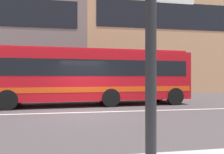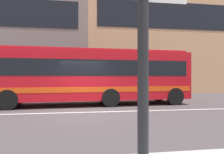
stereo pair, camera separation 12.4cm
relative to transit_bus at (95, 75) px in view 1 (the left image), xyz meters
The scene contains 4 objects.
ground_plane 3.28m from the transit_bus, 102.64° to the right, with size 160.00×160.00×0.00m, color #463E41.
lane_centre_line 3.28m from the transit_bus, 102.64° to the right, with size 60.00×0.16×0.01m, color silver.
apartment_block_right 17.94m from the transit_bus, 52.17° to the left, with size 21.24×11.89×13.48m.
transit_bus is the anchor object (origin of this frame).
Camera 1 is at (-0.56, -9.94, 1.59)m, focal length 34.55 mm.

